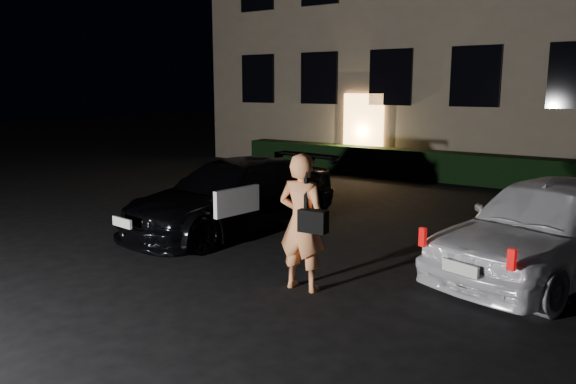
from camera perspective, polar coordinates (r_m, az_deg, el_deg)
The scene contains 5 objects.
ground at distance 7.77m, azimuth -7.39°, elevation -9.80°, with size 80.00×80.00×0.00m, color black.
hedge at distance 16.75m, azimuth 17.54°, elevation 2.30°, with size 15.00×0.70×0.85m, color black.
sedan at distance 10.69m, azimuth -5.59°, elevation -0.37°, with size 2.40×4.84×1.34m.
hatch at distance 8.84m, azimuth 24.97°, elevation -3.22°, with size 2.89×4.64×1.47m.
man at distance 7.47m, azimuth 1.48°, elevation -3.07°, with size 0.79×0.50×1.86m.
Camera 1 is at (4.95, -5.35, 2.69)m, focal length 35.00 mm.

